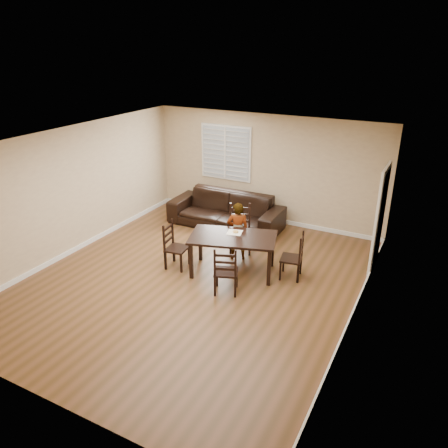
{
  "coord_description": "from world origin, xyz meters",
  "views": [
    {
      "loc": [
        3.92,
        -6.27,
        4.31
      ],
      "look_at": [
        0.31,
        0.66,
        1.0
      ],
      "focal_mm": 35.0,
      "sensor_mm": 36.0,
      "label": 1
    }
  ],
  "objects": [
    {
      "name": "ground",
      "position": [
        0.0,
        0.0,
        0.0
      ],
      "size": [
        7.0,
        7.0,
        0.0
      ],
      "primitive_type": "plane",
      "color": "brown",
      "rests_on": "ground"
    },
    {
      "name": "room",
      "position": [
        0.04,
        0.18,
        1.81
      ],
      "size": [
        6.04,
        7.04,
        2.72
      ],
      "color": "#D0B88C",
      "rests_on": "ground"
    },
    {
      "name": "dining_table",
      "position": [
        0.51,
        0.65,
        0.69
      ],
      "size": [
        1.87,
        1.38,
        0.78
      ],
      "rotation": [
        0.0,
        0.0,
        0.3
      ],
      "color": "black",
      "rests_on": "ground"
    },
    {
      "name": "chair_near",
      "position": [
        0.18,
        1.66,
        0.48
      ],
      "size": [
        0.62,
        0.61,
        1.06
      ],
      "rotation": [
        0.0,
        0.0,
        0.46
      ],
      "color": "black",
      "rests_on": "ground"
    },
    {
      "name": "chair_far",
      "position": [
        0.77,
        -0.18,
        0.43
      ],
      "size": [
        0.54,
        0.53,
        0.95
      ],
      "rotation": [
        0.0,
        0.0,
        3.52
      ],
      "color": "black",
      "rests_on": "ground"
    },
    {
      "name": "chair_left",
      "position": [
        -0.7,
        0.3,
        0.44
      ],
      "size": [
        0.45,
        0.48,
        0.96
      ],
      "rotation": [
        0.0,
        0.0,
        1.69
      ],
      "color": "black",
      "rests_on": "ground"
    },
    {
      "name": "chair_right",
      "position": [
        1.71,
        1.01,
        0.42
      ],
      "size": [
        0.46,
        0.49,
        0.94
      ],
      "rotation": [
        0.0,
        0.0,
        -1.39
      ],
      "color": "black",
      "rests_on": "ground"
    },
    {
      "name": "child",
      "position": [
        0.33,
        1.23,
        0.63
      ],
      "size": [
        0.54,
        0.46,
        1.26
      ],
      "primitive_type": "imported",
      "rotation": [
        0.0,
        0.0,
        3.57
      ],
      "color": "gray",
      "rests_on": "ground"
    },
    {
      "name": "napkin",
      "position": [
        0.45,
        0.83,
        0.78
      ],
      "size": [
        0.35,
        0.35,
        0.0
      ],
      "primitive_type": "cube",
      "rotation": [
        0.0,
        0.0,
        0.24
      ],
      "color": "white",
      "rests_on": "dining_table"
    },
    {
      "name": "donut",
      "position": [
        0.47,
        0.84,
        0.81
      ],
      "size": [
        0.11,
        0.11,
        0.04
      ],
      "color": "gold",
      "rests_on": "napkin"
    },
    {
      "name": "sofa",
      "position": [
        -0.7,
        2.69,
        0.41
      ],
      "size": [
        2.82,
        1.13,
        0.82
      ],
      "primitive_type": "imported",
      "rotation": [
        0.0,
        0.0,
        0.01
      ],
      "color": "black",
      "rests_on": "ground"
    }
  ]
}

